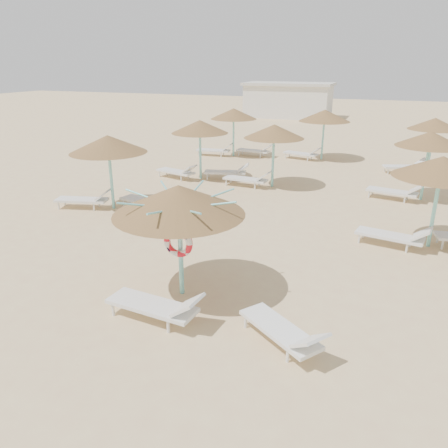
% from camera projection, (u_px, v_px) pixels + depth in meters
% --- Properties ---
extents(ground, '(120.00, 120.00, 0.00)m').
position_uv_depth(ground, '(196.00, 291.00, 10.34)').
color(ground, '#D7BD83').
rests_on(ground, ground).
extents(main_palapa, '(2.93, 2.93, 2.62)m').
position_uv_depth(main_palapa, '(179.00, 201.00, 9.48)').
color(main_palapa, '#80DEDA').
rests_on(main_palapa, ground).
extents(lounger_main_a, '(2.17, 0.84, 0.77)m').
position_uv_depth(lounger_main_a, '(157.00, 306.00, 9.04)').
color(lounger_main_a, white).
rests_on(lounger_main_a, ground).
extents(lounger_main_b, '(1.94, 1.63, 0.72)m').
position_uv_depth(lounger_main_b, '(284.00, 331.00, 8.22)').
color(lounger_main_b, white).
rests_on(lounger_main_b, ground).
extents(palapa_field, '(19.36, 14.31, 2.72)m').
position_uv_depth(palapa_field, '(323.00, 136.00, 17.58)').
color(palapa_field, '#80DEDA').
rests_on(palapa_field, ground).
extents(service_hut, '(8.40, 4.40, 3.25)m').
position_uv_depth(service_hut, '(288.00, 100.00, 42.41)').
color(service_hut, silver).
rests_on(service_hut, ground).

